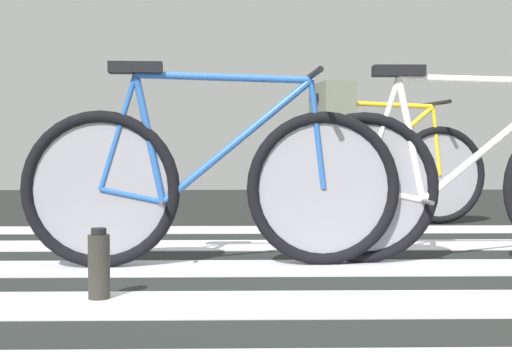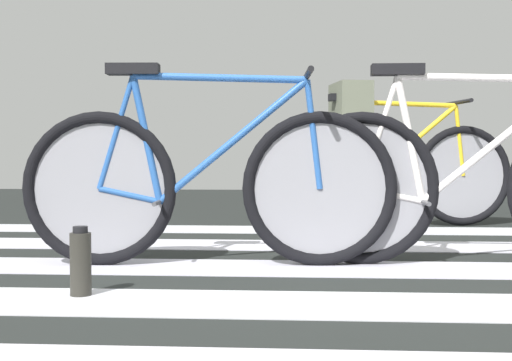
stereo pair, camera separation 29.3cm
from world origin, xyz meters
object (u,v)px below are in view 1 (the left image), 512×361
Objects in this scene: bicycle_1_of_3 at (213,183)px; bicycle_3_of_3 at (374,172)px; cyclist_3_of_3 at (332,134)px; water_bottle at (99,265)px; bicycle_2_of_3 at (470,182)px.

bicycle_1_of_3 and bicycle_3_of_3 have the same top height.
cyclist_3_of_3 is 2.73m from water_bottle.
bicycle_2_of_3 is at bearing -96.07° from bicycle_3_of_3.
cyclist_3_of_3 is at bearing 62.67° from bicycle_1_of_3.
bicycle_2_of_3 is 1.01× the size of bicycle_3_of_3.
bicycle_3_of_3 is at bearing 55.63° from bicycle_1_of_3.
water_bottle is (-1.15, -2.42, -0.53)m from cyclist_3_of_3.
water_bottle is at bearing -131.08° from bicycle_3_of_3.
bicycle_2_of_3 and bicycle_3_of_3 have the same top height.
bicycle_2_of_3 is at bearing 26.31° from water_bottle.
bicycle_2_of_3 is (1.22, 0.08, 0.00)m from bicycle_1_of_3.
cyclist_3_of_3 is at bearing -180.00° from bicycle_3_of_3.
bicycle_2_of_3 is at bearing 0.73° from bicycle_1_of_3.
cyclist_3_of_3 is (-0.44, 1.64, 0.27)m from bicycle_2_of_3.
bicycle_1_of_3 reaches higher than water_bottle.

